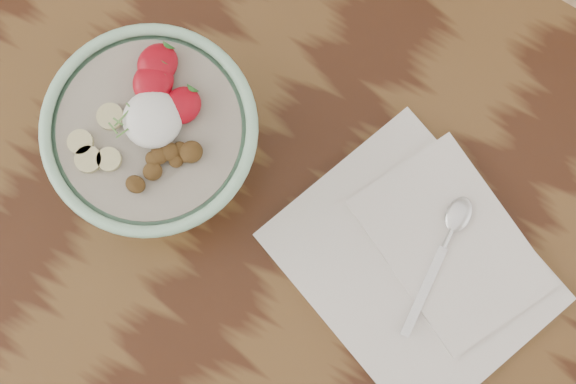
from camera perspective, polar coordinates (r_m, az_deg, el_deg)
name	(u,v)px	position (r cm, az deg, el deg)	size (l,w,h in cm)	color
table	(94,179)	(99.94, -13.63, 0.88)	(160.00, 90.00, 75.00)	#371B0D
breakfast_bowl	(156,138)	(82.32, -9.35, 3.83)	(21.13, 21.13, 14.07)	#A1D9B4
napkin	(421,262)	(87.13, 9.44, -4.91)	(32.81, 29.48, 1.68)	white
spoon	(450,234)	(86.59, 11.45, -2.91)	(3.62, 16.24, 0.85)	silver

